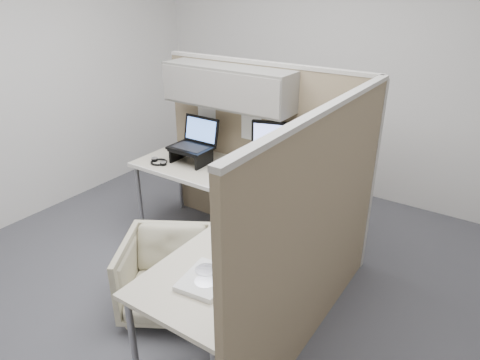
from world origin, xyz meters
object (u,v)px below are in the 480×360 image
Objects in this scene: desk at (234,206)px; office_chair at (168,272)px; monitor_left at (278,144)px; keyboard at (264,190)px.

office_chair is at bearing -111.62° from desk.
monitor_left is 0.43m from keyboard.
desk is 0.30m from keyboard.
desk is 4.31× the size of keyboard.
office_chair is (-0.21, -0.53, -0.37)m from desk.
office_chair is 0.96m from keyboard.
monitor_left is 1.00× the size of keyboard.
keyboard is at bearing 38.04° from office_chair.
monitor_left is at bearing 87.32° from desk.
monitor_left is at bearing 90.25° from keyboard.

